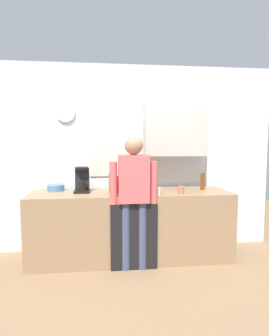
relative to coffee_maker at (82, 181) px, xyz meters
name	(u,v)px	position (x,y,z in m)	size (l,w,h in m)	color
ground_plane	(134,268)	(0.63, -0.39, -1.03)	(8.00, 8.00, 0.00)	#8C6D4C
kitchen_counter	(131,226)	(0.63, -0.09, -0.59)	(2.58, 0.64, 0.88)	#937251
dishwasher_panel	(134,238)	(0.63, -0.42, -0.63)	(0.56, 0.02, 0.79)	black
back_wall_assembly	(134,154)	(0.71, 0.31, 0.33)	(4.18, 0.42, 2.60)	silver
coffee_maker	(82,181)	(0.00, 0.00, 0.00)	(0.20, 0.20, 0.33)	black
bottle_red_vinegar	(119,184)	(0.48, -0.10, -0.04)	(0.06, 0.06, 0.22)	maroon
bottle_olive_oil	(111,183)	(0.37, -0.09, -0.02)	(0.06, 0.06, 0.25)	olive
bottle_clear_soda	(127,183)	(0.57, -0.22, -0.01)	(0.09, 0.09, 0.28)	#2D8C33
bottle_amber_beer	(203,181)	(1.62, 0.00, -0.03)	(0.06, 0.06, 0.23)	brown
cup_terracotta_mug	(181,190)	(1.25, -0.24, -0.10)	(0.08, 0.08, 0.09)	#B26647
cup_white_mug	(157,191)	(0.93, -0.30, -0.10)	(0.08, 0.08, 0.10)	white
cup_blue_mug	(151,187)	(0.91, -0.01, -0.10)	(0.08, 0.08, 0.10)	#3351B2
mixing_bowl	(56,188)	(-0.36, 0.14, -0.11)	(0.22, 0.22, 0.08)	#4C72A5
dish_soap	(140,185)	(0.75, -0.01, -0.07)	(0.06, 0.06, 0.18)	yellow
person_at_sink	(134,191)	(0.63, -0.39, -0.08)	(0.57, 0.22, 1.60)	#3F4766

